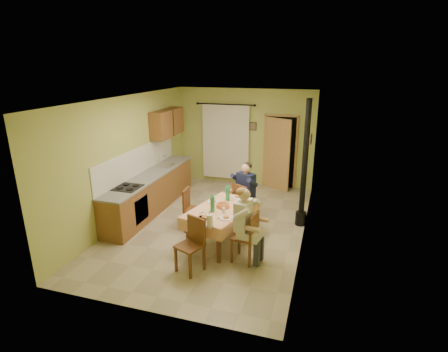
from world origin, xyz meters
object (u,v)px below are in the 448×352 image
(chair_far, at_px, (244,211))
(stove_flue, at_px, (303,181))
(dining_table, at_px, (222,226))
(chair_near, at_px, (191,255))
(chair_left, at_px, (194,218))
(man_far, at_px, (245,187))
(man_right, at_px, (245,217))
(chair_right, at_px, (245,246))

(chair_far, xyz_separation_m, stove_flue, (1.24, 0.31, 0.73))
(dining_table, xyz_separation_m, chair_near, (-0.22, -1.09, -0.09))
(chair_far, relative_size, chair_left, 1.02)
(man_far, bearing_deg, man_right, -49.97)
(chair_left, bearing_deg, chair_near, 16.94)
(chair_right, height_order, man_right, man_right)
(chair_left, distance_m, stove_flue, 2.50)
(dining_table, height_order, chair_right, chair_right)
(chair_near, relative_size, stove_flue, 0.34)
(chair_near, xyz_separation_m, man_right, (0.82, 0.58, 0.59))
(chair_left, distance_m, man_right, 1.71)
(man_far, distance_m, man_right, 1.58)
(chair_left, bearing_deg, man_far, 121.69)
(chair_near, relative_size, man_right, 0.69)
(chair_right, relative_size, man_right, 0.69)
(chair_left, height_order, man_far, man_far)
(stove_flue, bearing_deg, chair_far, -166.09)
(chair_far, height_order, chair_right, chair_far)
(chair_near, xyz_separation_m, man_far, (0.45, 2.12, 0.59))
(dining_table, height_order, stove_flue, stove_flue)
(man_far, height_order, stove_flue, stove_flue)
(chair_far, distance_m, chair_near, 2.15)
(dining_table, distance_m, man_right, 0.93)
(chair_near, distance_m, stove_flue, 3.03)
(chair_far, height_order, stove_flue, stove_flue)
(chair_near, xyz_separation_m, chair_right, (0.83, 0.58, -0.00))
(dining_table, bearing_deg, chair_left, 167.43)
(chair_right, bearing_deg, chair_left, 65.47)
(chair_right, xyz_separation_m, stove_flue, (0.84, 1.84, 0.73))
(chair_far, distance_m, chair_left, 1.15)
(dining_table, bearing_deg, chair_right, -25.87)
(dining_table, relative_size, man_right, 1.27)
(chair_right, bearing_deg, dining_table, 58.66)
(chair_right, distance_m, chair_left, 1.62)
(chair_right, relative_size, man_far, 0.69)
(chair_near, bearing_deg, stove_flue, -102.59)
(dining_table, bearing_deg, chair_near, -87.49)
(dining_table, xyz_separation_m, chair_right, (0.61, -0.51, -0.09))
(chair_left, bearing_deg, chair_right, 54.24)
(chair_far, height_order, chair_left, chair_far)
(chair_left, distance_m, man_far, 1.31)
(man_far, relative_size, stove_flue, 0.50)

